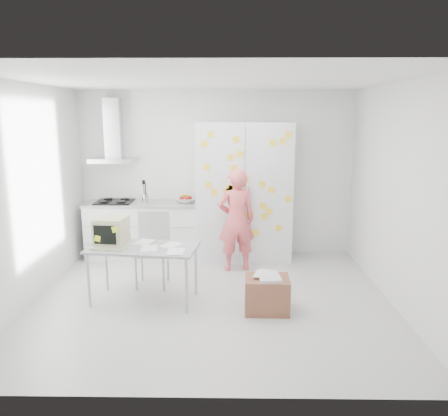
{
  "coord_description": "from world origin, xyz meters",
  "views": [
    {
      "loc": [
        0.24,
        -5.22,
        2.3
      ],
      "look_at": [
        0.15,
        0.65,
        1.06
      ],
      "focal_mm": 35.0,
      "sensor_mm": 36.0,
      "label": 1
    }
  ],
  "objects_px": {
    "chair": "(153,244)",
    "cardboard_box": "(267,294)",
    "desk": "(123,238)",
    "person": "(236,220)"
  },
  "relations": [
    {
      "from": "desk",
      "to": "cardboard_box",
      "type": "bearing_deg",
      "value": -3.66
    },
    {
      "from": "person",
      "to": "cardboard_box",
      "type": "distance_m",
      "value": 1.58
    },
    {
      "from": "chair",
      "to": "person",
      "type": "bearing_deg",
      "value": 27.62
    },
    {
      "from": "cardboard_box",
      "to": "desk",
      "type": "bearing_deg",
      "value": 169.4
    },
    {
      "from": "chair",
      "to": "cardboard_box",
      "type": "relative_size",
      "value": 1.88
    },
    {
      "from": "chair",
      "to": "cardboard_box",
      "type": "height_order",
      "value": "chair"
    },
    {
      "from": "person",
      "to": "desk",
      "type": "height_order",
      "value": "person"
    },
    {
      "from": "person",
      "to": "chair",
      "type": "xyz_separation_m",
      "value": [
        -1.16,
        -0.58,
        -0.2
      ]
    },
    {
      "from": "person",
      "to": "desk",
      "type": "xyz_separation_m",
      "value": [
        -1.43,
        -1.1,
        0.03
      ]
    },
    {
      "from": "cardboard_box",
      "to": "chair",
      "type": "bearing_deg",
      "value": 150.45
    }
  ]
}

